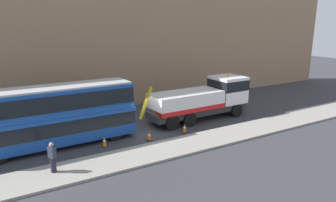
{
  "coord_description": "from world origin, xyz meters",
  "views": [
    {
      "loc": [
        -9.27,
        -20.02,
        8.03
      ],
      "look_at": [
        2.41,
        0.13,
        2.0
      ],
      "focal_mm": 32.44,
      "sensor_mm": 36.0,
      "label": 1
    }
  ],
  "objects_px": {
    "traffic_cone_midway": "(149,136)",
    "traffic_cone_near_truck": "(185,128)",
    "pedestrian_onlooker": "(53,158)",
    "recovery_tow_truck": "(203,99)",
    "traffic_cone_near_bus": "(104,142)",
    "double_decker_bus": "(51,115)"
  },
  "relations": [
    {
      "from": "recovery_tow_truck",
      "to": "traffic_cone_near_truck",
      "type": "relative_size",
      "value": 14.12
    },
    {
      "from": "traffic_cone_midway",
      "to": "traffic_cone_near_bus",
      "type": "bearing_deg",
      "value": 170.48
    },
    {
      "from": "recovery_tow_truck",
      "to": "pedestrian_onlooker",
      "type": "xyz_separation_m",
      "value": [
        -13.01,
        -4.05,
        -0.77
      ]
    },
    {
      "from": "recovery_tow_truck",
      "to": "traffic_cone_midway",
      "type": "xyz_separation_m",
      "value": [
        -6.29,
        -2.21,
        -1.42
      ]
    },
    {
      "from": "double_decker_bus",
      "to": "traffic_cone_midway",
      "type": "height_order",
      "value": "double_decker_bus"
    },
    {
      "from": "traffic_cone_midway",
      "to": "pedestrian_onlooker",
      "type": "bearing_deg",
      "value": -164.7
    },
    {
      "from": "double_decker_bus",
      "to": "traffic_cone_near_truck",
      "type": "distance_m",
      "value": 9.46
    },
    {
      "from": "pedestrian_onlooker",
      "to": "traffic_cone_midway",
      "type": "relative_size",
      "value": 2.38
    },
    {
      "from": "recovery_tow_truck",
      "to": "traffic_cone_near_bus",
      "type": "relative_size",
      "value": 14.12
    },
    {
      "from": "recovery_tow_truck",
      "to": "traffic_cone_near_bus",
      "type": "height_order",
      "value": "recovery_tow_truck"
    },
    {
      "from": "pedestrian_onlooker",
      "to": "traffic_cone_near_truck",
      "type": "height_order",
      "value": "pedestrian_onlooker"
    },
    {
      "from": "recovery_tow_truck",
      "to": "double_decker_bus",
      "type": "xyz_separation_m",
      "value": [
        -12.29,
        -0.01,
        0.47
      ]
    },
    {
      "from": "recovery_tow_truck",
      "to": "traffic_cone_near_bus",
      "type": "xyz_separation_m",
      "value": [
        -9.36,
        -1.69,
        -1.42
      ]
    },
    {
      "from": "pedestrian_onlooker",
      "to": "traffic_cone_midway",
      "type": "xyz_separation_m",
      "value": [
        6.72,
        1.84,
        -0.64
      ]
    },
    {
      "from": "pedestrian_onlooker",
      "to": "traffic_cone_near_bus",
      "type": "height_order",
      "value": "pedestrian_onlooker"
    },
    {
      "from": "double_decker_bus",
      "to": "pedestrian_onlooker",
      "type": "relative_size",
      "value": 6.48
    },
    {
      "from": "traffic_cone_near_truck",
      "to": "recovery_tow_truck",
      "type": "bearing_deg",
      "value": 33.11
    },
    {
      "from": "pedestrian_onlooker",
      "to": "recovery_tow_truck",
      "type": "bearing_deg",
      "value": -12.27
    },
    {
      "from": "double_decker_bus",
      "to": "traffic_cone_midway",
      "type": "distance_m",
      "value": 6.67
    },
    {
      "from": "recovery_tow_truck",
      "to": "traffic_cone_near_bus",
      "type": "bearing_deg",
      "value": -170.82
    },
    {
      "from": "traffic_cone_midway",
      "to": "traffic_cone_near_truck",
      "type": "relative_size",
      "value": 1.0
    },
    {
      "from": "traffic_cone_near_bus",
      "to": "traffic_cone_midway",
      "type": "height_order",
      "value": "same"
    }
  ]
}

